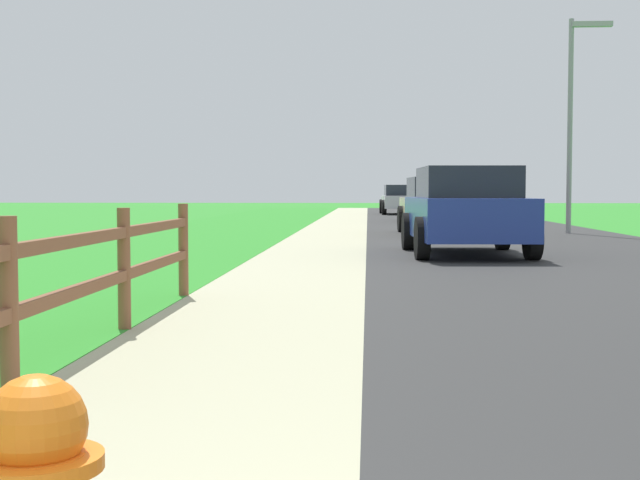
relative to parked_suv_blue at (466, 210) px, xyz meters
The scene contains 10 objects.
ground_plane 9.30m from the parked_suv_blue, 101.49° to the left, with size 120.00×120.00×0.00m, color #2E8D29.
road_asphalt 11.23m from the parked_suv_blue, 81.50° to the left, with size 7.00×66.00×0.01m, color #2E2E2E.
curb_concrete 12.11m from the parked_suv_blue, 113.63° to the left, with size 6.00×66.00×0.01m, color #B6B38F.
grass_verge 12.79m from the parked_suv_blue, 119.81° to the left, with size 5.00×66.00×0.00m, color #2E8D29.
rail_fence 12.14m from the parked_suv_blue, 108.70° to the right, with size 0.11×9.80×1.04m.
parked_suv_blue is the anchor object (origin of this frame).
parked_car_beige 7.58m from the parked_suv_blue, 88.88° to the left, with size 2.24×4.63×1.55m.
parked_car_black 17.50m from the parked_suv_blue, 87.76° to the left, with size 2.40×4.58×1.47m.
parked_car_silver 28.44m from the parked_suv_blue, 90.34° to the left, with size 2.10×4.52×1.48m.
street_lamp 9.57m from the parked_suv_blue, 65.16° to the left, with size 1.17×0.20×5.89m.
Camera 1 is at (0.03, -0.54, 1.19)m, focal length 49.60 mm.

